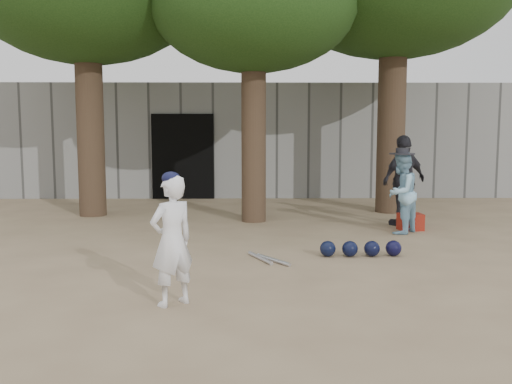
{
  "coord_description": "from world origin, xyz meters",
  "views": [
    {
      "loc": [
        0.49,
        -7.0,
        1.87
      ],
      "look_at": [
        0.6,
        1.0,
        0.95
      ],
      "focal_mm": 40.0,
      "sensor_mm": 36.0,
      "label": 1
    }
  ],
  "objects_px": {
    "red_bag": "(410,222)",
    "boy_player": "(172,241)",
    "spectator_blue": "(401,193)",
    "spectator_dark": "(404,180)"
  },
  "relations": [
    {
      "from": "spectator_blue",
      "to": "spectator_dark",
      "type": "height_order",
      "value": "spectator_dark"
    },
    {
      "from": "boy_player",
      "to": "red_bag",
      "type": "distance_m",
      "value": 5.75
    },
    {
      "from": "boy_player",
      "to": "spectator_blue",
      "type": "relative_size",
      "value": 0.96
    },
    {
      "from": "boy_player",
      "to": "spectator_blue",
      "type": "bearing_deg",
      "value": -170.43
    },
    {
      "from": "boy_player",
      "to": "spectator_blue",
      "type": "xyz_separation_m",
      "value": [
        3.47,
        4.02,
        0.03
      ]
    },
    {
      "from": "boy_player",
      "to": "spectator_blue",
      "type": "distance_m",
      "value": 5.31
    },
    {
      "from": "red_bag",
      "to": "boy_player",
      "type": "bearing_deg",
      "value": -130.87
    },
    {
      "from": "red_bag",
      "to": "spectator_blue",
      "type": "bearing_deg",
      "value": -131.09
    },
    {
      "from": "boy_player",
      "to": "red_bag",
      "type": "xyz_separation_m",
      "value": [
        3.75,
        4.33,
        -0.54
      ]
    },
    {
      "from": "boy_player",
      "to": "spectator_blue",
      "type": "height_order",
      "value": "spectator_blue"
    }
  ]
}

